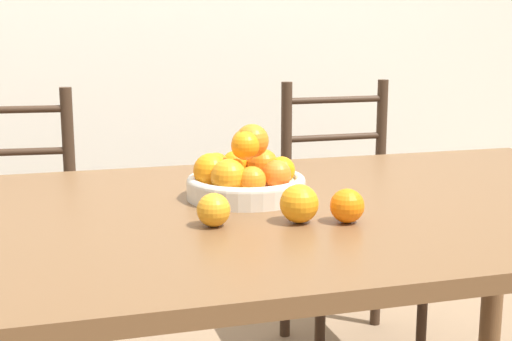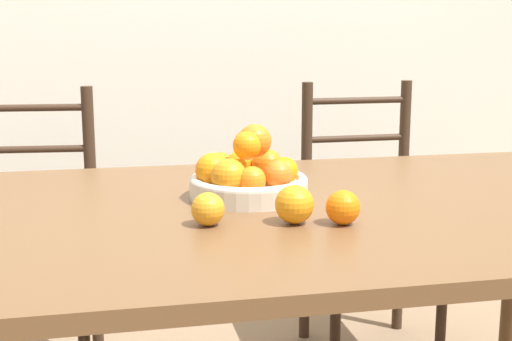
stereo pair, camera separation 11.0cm
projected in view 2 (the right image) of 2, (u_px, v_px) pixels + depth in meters
The scene contains 7 objects.
dining_table at pixel (298, 242), 1.61m from camera, with size 1.84×1.05×0.78m.
fruit_bowl at pixel (248, 176), 1.65m from camera, with size 0.28×0.28×0.17m.
orange_loose_0 at pixel (208, 209), 1.42m from camera, with size 0.07×0.07×0.07m.
orange_loose_1 at pixel (294, 204), 1.43m from camera, with size 0.08×0.08×0.08m.
orange_loose_2 at pixel (343, 207), 1.43m from camera, with size 0.07×0.07×0.07m.
chair_left at pixel (29, 243), 2.31m from camera, with size 0.46×0.44×0.97m.
chair_right at pixel (368, 223), 2.54m from camera, with size 0.42×0.40×0.97m.
Camera 2 is at (-0.41, -1.49, 1.17)m, focal length 50.00 mm.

